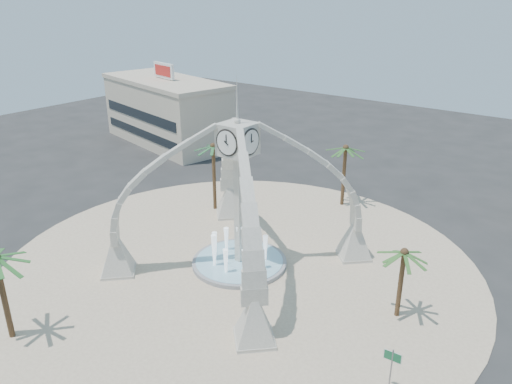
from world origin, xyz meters
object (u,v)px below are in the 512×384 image
Objects in this scene: palm_north at (346,149)px; clock_tower at (238,194)px; palm_west at (213,147)px; fountain at (239,262)px; street_sign at (392,361)px; palm_east at (404,253)px.

clock_tower is at bearing -92.62° from palm_north.
palm_north is at bearing 42.13° from palm_west.
palm_west is (-9.43, 7.45, 0.37)m from clock_tower.
street_sign is (15.98, -5.80, 1.76)m from fountain.
palm_east is 20.01m from palm_north.
fountain reaches higher than street_sign.
street_sign is at bearing -70.66° from palm_east.
clock_tower is 6.26× the size of street_sign.
palm_north is 27.48m from street_sign.
street_sign is (15.22, -22.47, -4.31)m from palm_north.
fountain is (0.00, 0.00, -6.20)m from clock_tower.
clock_tower is at bearing 156.38° from street_sign.
palm_east is 2.04× the size of street_sign.
palm_east reaches higher than fountain.
fountain is 14.38m from palm_east.
clock_tower is 12.03m from palm_west.
palm_east is at bearing -15.06° from palm_west.
clock_tower is at bearing -90.00° from fountain.
palm_east is at bearing -50.40° from palm_north.
palm_north reaches higher than street_sign.
clock_tower is 13.63m from palm_east.
palm_east is 23.80m from palm_west.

